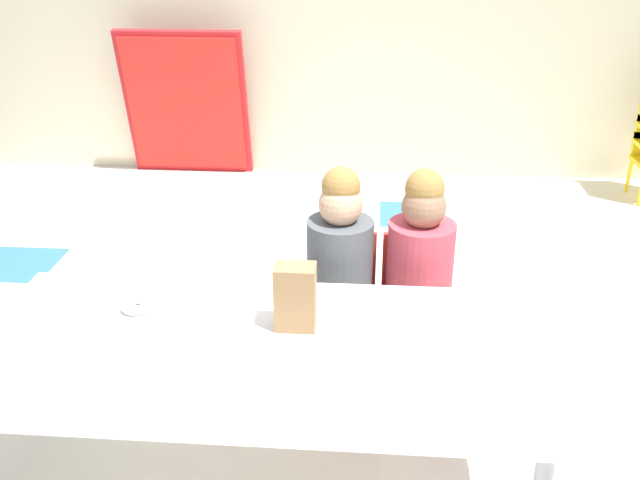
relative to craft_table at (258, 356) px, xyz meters
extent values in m
cube|color=silver|center=(0.17, 0.64, -0.53)|extent=(5.74, 5.32, 0.02)
cube|color=#336BB2|center=(-1.63, 1.54, -0.52)|extent=(0.43, 0.43, 0.00)
cube|color=#336BB2|center=(0.62, 2.44, -0.52)|extent=(0.43, 0.43, 0.00)
cube|color=silver|center=(0.62, 0.19, -0.52)|extent=(0.43, 0.43, 0.00)
cube|color=gray|center=(-1.18, 1.99, -0.52)|extent=(0.43, 0.43, 0.00)
cube|color=silver|center=(0.17, 2.44, -0.52)|extent=(0.43, 0.43, 0.00)
cube|color=beige|center=(0.17, 3.30, 0.71)|extent=(5.74, 0.10, 2.45)
cube|color=white|center=(0.00, 0.00, 0.02)|extent=(1.79, 0.84, 0.04)
cylinder|color=#B2B2B7|center=(-0.82, 0.36, -0.25)|extent=(0.05, 0.05, 0.52)
cylinder|color=#B2B2B7|center=(0.82, 0.36, -0.25)|extent=(0.05, 0.05, 0.52)
cube|color=red|center=(0.22, 0.64, -0.22)|extent=(0.32, 0.30, 0.03)
cube|color=red|center=(0.22, 0.79, -0.07)|extent=(0.29, 0.02, 0.30)
cylinder|color=#4C5156|center=(0.22, 0.64, 0.00)|extent=(0.26, 0.26, 0.38)
sphere|color=tan|center=(0.22, 0.64, 0.26)|extent=(0.17, 0.17, 0.17)
sphere|color=olive|center=(0.22, 0.65, 0.33)|extent=(0.15, 0.15, 0.15)
cylinder|color=red|center=(0.08, 0.51, -0.37)|extent=(0.02, 0.02, 0.28)
cylinder|color=red|center=(0.36, 0.51, -0.37)|extent=(0.02, 0.02, 0.28)
cylinder|color=red|center=(0.08, 0.77, -0.37)|extent=(0.02, 0.02, 0.28)
cylinder|color=red|center=(0.36, 0.77, -0.37)|extent=(0.02, 0.02, 0.28)
cube|color=red|center=(0.54, 0.64, -0.22)|extent=(0.32, 0.30, 0.03)
cube|color=red|center=(0.54, 0.79, -0.07)|extent=(0.29, 0.02, 0.30)
cylinder|color=#BF3F4C|center=(0.54, 0.64, 0.00)|extent=(0.28, 0.28, 0.38)
sphere|color=#8C664C|center=(0.54, 0.64, 0.26)|extent=(0.17, 0.17, 0.17)
sphere|color=olive|center=(0.54, 0.65, 0.33)|extent=(0.15, 0.15, 0.15)
cylinder|color=red|center=(0.40, 0.51, -0.37)|extent=(0.02, 0.02, 0.28)
cylinder|color=red|center=(0.68, 0.51, -0.37)|extent=(0.02, 0.02, 0.28)
cylinder|color=red|center=(0.40, 0.77, -0.37)|extent=(0.02, 0.02, 0.28)
cylinder|color=red|center=(0.68, 0.77, -0.37)|extent=(0.02, 0.02, 0.28)
cylinder|color=yellow|center=(2.15, 2.97, -0.39)|extent=(0.02, 0.02, 0.26)
cube|color=red|center=(-1.02, 3.11, 0.02)|extent=(0.90, 0.28, 1.09)
cube|color=red|center=(-1.02, 3.08, 0.02)|extent=(0.83, 0.23, 0.99)
cube|color=#9E754C|center=(0.11, 0.11, 0.15)|extent=(0.13, 0.09, 0.22)
cylinder|color=white|center=(-0.44, 0.17, 0.05)|extent=(0.18, 0.18, 0.01)
cylinder|color=white|center=(-0.29, -0.08, 0.05)|extent=(0.18, 0.18, 0.01)
torus|color=white|center=(-0.44, 0.17, 0.07)|extent=(0.11, 0.11, 0.03)
camera|label=1|loc=(0.34, -1.80, 1.24)|focal=38.97mm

